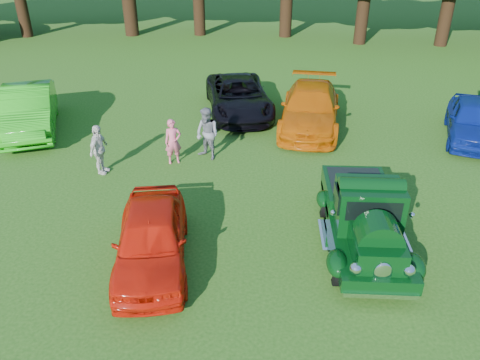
# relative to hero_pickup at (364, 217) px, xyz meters

# --- Properties ---
(ground) EXTENTS (120.00, 120.00, 0.00)m
(ground) POSITION_rel_hero_pickup_xyz_m (-1.93, -0.28, -0.78)
(ground) COLOR #1E4C11
(ground) RESTS_ON ground
(hero_pickup) EXTENTS (2.13, 4.58, 1.79)m
(hero_pickup) POSITION_rel_hero_pickup_xyz_m (0.00, 0.00, 0.00)
(hero_pickup) COLOR black
(hero_pickup) RESTS_ON ground
(red_convertible) EXTENTS (2.25, 4.25, 1.38)m
(red_convertible) POSITION_rel_hero_pickup_xyz_m (-5.04, -1.03, -0.09)
(red_convertible) COLOR red
(red_convertible) RESTS_ON ground
(back_car_lime) EXTENTS (3.46, 5.39, 1.68)m
(back_car_lime) POSITION_rel_hero_pickup_xyz_m (-11.48, 6.71, 0.06)
(back_car_lime) COLOR #21A415
(back_car_lime) RESTS_ON ground
(back_car_black) EXTENTS (3.36, 5.64, 1.47)m
(back_car_black) POSITION_rel_hero_pickup_xyz_m (-3.61, 9.06, -0.04)
(back_car_black) COLOR black
(back_car_black) RESTS_ON ground
(back_car_orange) EXTENTS (2.84, 5.61, 1.56)m
(back_car_orange) POSITION_rel_hero_pickup_xyz_m (-0.73, 7.67, 0.00)
(back_car_orange) COLOR #C35606
(back_car_orange) RESTS_ON ground
(back_car_blue) EXTENTS (2.94, 4.70, 1.49)m
(back_car_blue) POSITION_rel_hero_pickup_xyz_m (5.17, 6.79, -0.03)
(back_car_blue) COLOR navy
(back_car_blue) RESTS_ON ground
(spectator_pink) EXTENTS (0.65, 0.54, 1.53)m
(spectator_pink) POSITION_rel_hero_pickup_xyz_m (-5.49, 4.23, -0.01)
(spectator_pink) COLOR #DB5A74
(spectator_pink) RESTS_ON ground
(spectator_grey) EXTENTS (1.10, 1.06, 1.79)m
(spectator_grey) POSITION_rel_hero_pickup_xyz_m (-4.39, 4.63, 0.12)
(spectator_grey) COLOR slate
(spectator_grey) RESTS_ON ground
(spectator_white) EXTENTS (0.58, 1.02, 1.63)m
(spectator_white) POSITION_rel_hero_pickup_xyz_m (-7.69, 3.37, 0.04)
(spectator_white) COLOR silver
(spectator_white) RESTS_ON ground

